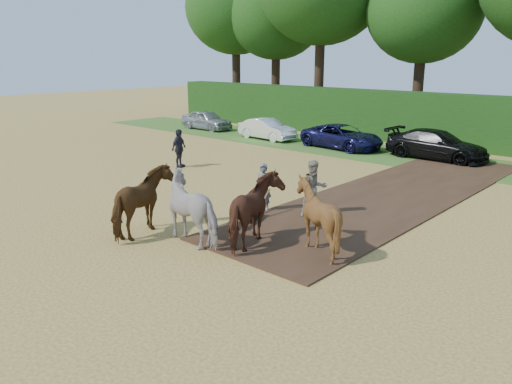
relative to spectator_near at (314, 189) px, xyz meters
The scene contains 8 objects.
ground 3.10m from the spectator_near, 104.63° to the right, with size 120.00×120.00×0.00m, color gold.
earth_strip 4.30m from the spectator_near, 79.68° to the left, with size 4.50×17.00×0.05m, color #472D1C.
grass_verge 11.20m from the spectator_near, 93.83° to the left, with size 50.00×5.00×0.03m, color #38601E.
hedgerow 15.67m from the spectator_near, 92.73° to the left, with size 46.00×1.60×3.00m, color #14380F.
spectator_near is the anchor object (origin of this frame).
spectator_far 9.21m from the spectator_near, 168.70° to the left, with size 1.05×0.44×1.79m, color #22222E.
plough_team 3.57m from the spectator_near, 95.81° to the right, with size 6.48×5.61×1.96m.
parked_cars 11.26m from the spectator_near, 95.21° to the left, with size 35.95×3.06×1.47m.
Camera 1 is at (9.81, -9.91, 5.05)m, focal length 35.00 mm.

